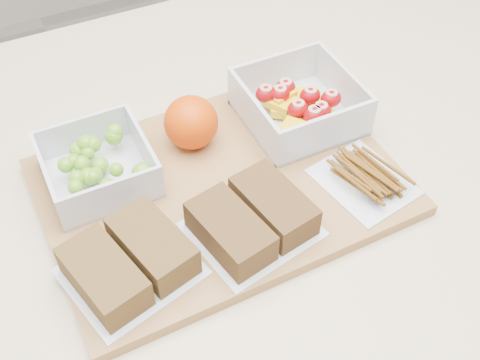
{
  "coord_description": "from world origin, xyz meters",
  "views": [
    {
      "loc": [
        -0.22,
        -0.44,
        1.46
      ],
      "look_at": [
        -0.01,
        -0.0,
        0.93
      ],
      "focal_mm": 45.0,
      "sensor_mm": 36.0,
      "label": 1
    }
  ],
  "objects_px": {
    "fruit_container": "(299,106)",
    "grape_container": "(99,166)",
    "pretzel_bag": "(365,175)",
    "sandwich_bag_left": "(129,262)",
    "cutting_board": "(221,187)",
    "sandwich_bag_center": "(252,219)",
    "orange": "(191,122)"
  },
  "relations": [
    {
      "from": "cutting_board",
      "to": "sandwich_bag_left",
      "type": "xyz_separation_m",
      "value": [
        -0.14,
        -0.08,
        0.03
      ]
    },
    {
      "from": "grape_container",
      "to": "pretzel_bag",
      "type": "relative_size",
      "value": 0.97
    },
    {
      "from": "orange",
      "to": "pretzel_bag",
      "type": "bearing_deg",
      "value": -44.41
    },
    {
      "from": "sandwich_bag_left",
      "to": "sandwich_bag_center",
      "type": "height_order",
      "value": "same"
    },
    {
      "from": "cutting_board",
      "to": "sandwich_bag_center",
      "type": "distance_m",
      "value": 0.09
    },
    {
      "from": "fruit_container",
      "to": "orange",
      "type": "xyz_separation_m",
      "value": [
        -0.14,
        0.02,
        0.01
      ]
    },
    {
      "from": "cutting_board",
      "to": "orange",
      "type": "height_order",
      "value": "orange"
    },
    {
      "from": "cutting_board",
      "to": "grape_container",
      "type": "height_order",
      "value": "grape_container"
    },
    {
      "from": "cutting_board",
      "to": "sandwich_bag_left",
      "type": "relative_size",
      "value": 2.7
    },
    {
      "from": "sandwich_bag_center",
      "to": "pretzel_bag",
      "type": "relative_size",
      "value": 1.18
    },
    {
      "from": "orange",
      "to": "sandwich_bag_left",
      "type": "bearing_deg",
      "value": -131.4
    },
    {
      "from": "cutting_board",
      "to": "grape_container",
      "type": "distance_m",
      "value": 0.15
    },
    {
      "from": "sandwich_bag_left",
      "to": "cutting_board",
      "type": "bearing_deg",
      "value": 28.31
    },
    {
      "from": "sandwich_bag_center",
      "to": "grape_container",
      "type": "bearing_deg",
      "value": 130.42
    },
    {
      "from": "fruit_container",
      "to": "pretzel_bag",
      "type": "xyz_separation_m",
      "value": [
        0.01,
        -0.13,
        -0.01
      ]
    },
    {
      "from": "fruit_container",
      "to": "orange",
      "type": "relative_size",
      "value": 2.05
    },
    {
      "from": "grape_container",
      "to": "orange",
      "type": "xyz_separation_m",
      "value": [
        0.12,
        0.01,
        0.01
      ]
    },
    {
      "from": "orange",
      "to": "pretzel_bag",
      "type": "distance_m",
      "value": 0.22
    },
    {
      "from": "fruit_container",
      "to": "sandwich_bag_center",
      "type": "bearing_deg",
      "value": -134.79
    },
    {
      "from": "fruit_container",
      "to": "grape_container",
      "type": "bearing_deg",
      "value": 177.63
    },
    {
      "from": "cutting_board",
      "to": "fruit_container",
      "type": "relative_size",
      "value": 2.99
    },
    {
      "from": "sandwich_bag_left",
      "to": "sandwich_bag_center",
      "type": "distance_m",
      "value": 0.14
    },
    {
      "from": "fruit_container",
      "to": "sandwich_bag_left",
      "type": "height_order",
      "value": "fruit_container"
    },
    {
      "from": "sandwich_bag_left",
      "to": "pretzel_bag",
      "type": "height_order",
      "value": "sandwich_bag_left"
    },
    {
      "from": "grape_container",
      "to": "fruit_container",
      "type": "xyz_separation_m",
      "value": [
        0.27,
        -0.01,
        0.0
      ]
    },
    {
      "from": "cutting_board",
      "to": "grape_container",
      "type": "xyz_separation_m",
      "value": [
        -0.13,
        0.07,
        0.03
      ]
    },
    {
      "from": "cutting_board",
      "to": "sandwich_bag_left",
      "type": "bearing_deg",
      "value": -152.73
    },
    {
      "from": "sandwich_bag_left",
      "to": "orange",
      "type": "bearing_deg",
      "value": 48.6
    },
    {
      "from": "grape_container",
      "to": "pretzel_bag",
      "type": "xyz_separation_m",
      "value": [
        0.28,
        -0.15,
        -0.01
      ]
    },
    {
      "from": "orange",
      "to": "sandwich_bag_left",
      "type": "distance_m",
      "value": 0.21
    },
    {
      "from": "pretzel_bag",
      "to": "sandwich_bag_center",
      "type": "bearing_deg",
      "value": -177.95
    },
    {
      "from": "grape_container",
      "to": "orange",
      "type": "distance_m",
      "value": 0.13
    }
  ]
}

